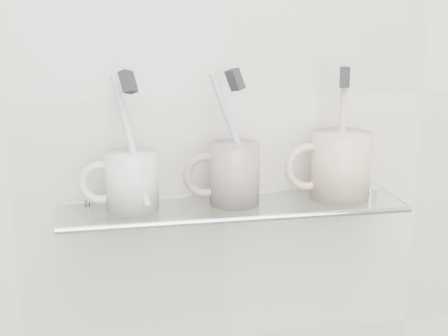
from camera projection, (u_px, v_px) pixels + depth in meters
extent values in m
plane|color=beige|center=(226.00, 96.00, 0.93)|extent=(2.50, 0.00, 2.50)
cube|color=silver|center=(234.00, 207.00, 0.91)|extent=(0.50, 0.12, 0.01)
cylinder|color=silver|center=(242.00, 219.00, 0.86)|extent=(0.50, 0.01, 0.01)
cylinder|color=silver|center=(88.00, 213.00, 0.92)|extent=(0.02, 0.03, 0.02)
cylinder|color=silver|center=(356.00, 197.00, 1.00)|extent=(0.02, 0.03, 0.02)
cylinder|color=silver|center=(132.00, 181.00, 0.88)|extent=(0.09, 0.09, 0.08)
torus|color=silver|center=(101.00, 183.00, 0.87)|extent=(0.06, 0.01, 0.06)
cylinder|color=silver|center=(130.00, 140.00, 0.86)|extent=(0.05, 0.09, 0.18)
cube|color=#232629|center=(128.00, 82.00, 0.84)|extent=(0.03, 0.03, 0.04)
cylinder|color=silver|center=(235.00, 174.00, 0.90)|extent=(0.08, 0.08, 0.09)
torus|color=silver|center=(206.00, 175.00, 0.90)|extent=(0.07, 0.01, 0.07)
cylinder|color=#9FACC5|center=(235.00, 136.00, 0.89)|extent=(0.08, 0.02, 0.18)
cube|color=#232629|center=(235.00, 80.00, 0.87)|extent=(0.03, 0.03, 0.04)
cylinder|color=beige|center=(341.00, 165.00, 0.93)|extent=(0.11, 0.11, 0.10)
torus|color=beige|center=(308.00, 167.00, 0.92)|extent=(0.07, 0.01, 0.07)
cylinder|color=#C5A3A2|center=(342.00, 132.00, 0.92)|extent=(0.02, 0.04, 0.19)
cube|color=#232629|center=(345.00, 77.00, 0.90)|extent=(0.02, 0.03, 0.03)
cylinder|color=silver|center=(367.00, 191.00, 0.95)|extent=(0.03, 0.03, 0.01)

